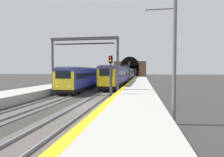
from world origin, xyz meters
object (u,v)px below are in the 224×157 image
object	(u,v)px
railway_signal_near	(111,75)
catenary_mast_near	(174,61)
railway_signal_mid	(129,70)
train_adjacent_platform	(107,75)
railway_signal_far	(136,71)
overhead_signal_gantry	(84,52)
train_main_approaching	(125,74)

from	to	relation	value
railway_signal_near	catenary_mast_near	world-z (taller)	catenary_mast_near
railway_signal_mid	catenary_mast_near	size ratio (longest dim) A/B	0.75
railway_signal_mid	train_adjacent_platform	bearing A→B (deg)	-126.10
railway_signal_far	overhead_signal_gantry	distance (m)	73.36
railway_signal_near	catenary_mast_near	bearing A→B (deg)	35.77
railway_signal_near	catenary_mast_near	size ratio (longest dim) A/B	0.63
railway_signal_mid	railway_signal_far	world-z (taller)	railway_signal_mid
railway_signal_near	overhead_signal_gantry	distance (m)	6.61
railway_signal_far	train_main_approaching	bearing A→B (deg)	-2.67
railway_signal_near	overhead_signal_gantry	bearing A→B (deg)	-137.00
train_main_approaching	catenary_mast_near	xyz separation A→B (m)	(-44.76, -6.75, 1.46)
overhead_signal_gantry	catenary_mast_near	size ratio (longest dim) A/B	1.18
railway_signal_near	overhead_signal_gantry	xyz separation A→B (m)	(4.38, 4.09, 2.78)
train_main_approaching	railway_signal_near	xyz separation A→B (m)	(-37.96, -1.85, 0.44)
railway_signal_far	overhead_signal_gantry	world-z (taller)	overhead_signal_gantry
railway_signal_far	railway_signal_mid	bearing A→B (deg)	0.00
railway_signal_near	railway_signal_far	size ratio (longest dim) A/B	0.90
train_main_approaching	catenary_mast_near	world-z (taller)	catenary_mast_near
train_main_approaching	overhead_signal_gantry	xyz separation A→B (m)	(-33.58, 2.24, 3.21)
railway_signal_mid	overhead_signal_gantry	world-z (taller)	overhead_signal_gantry
railway_signal_near	railway_signal_mid	world-z (taller)	railway_signal_mid
railway_signal_near	railway_signal_mid	xyz separation A→B (m)	(27.15, 0.00, 0.57)
catenary_mast_near	train_adjacent_platform	bearing A→B (deg)	16.23
train_adjacent_platform	overhead_signal_gantry	distance (m)	27.69
catenary_mast_near	railway_signal_mid	bearing A→B (deg)	8.21
train_adjacent_platform	railway_signal_mid	xyz separation A→B (m)	(-4.61, -6.33, 1.22)
train_adjacent_platform	railway_signal_far	bearing A→B (deg)	171.90
train_adjacent_platform	railway_signal_mid	world-z (taller)	railway_signal_mid
railway_signal_far	catenary_mast_near	bearing A→B (deg)	3.32
train_main_approaching	train_adjacent_platform	distance (m)	7.64
train_main_approaching	overhead_signal_gantry	size ratio (longest dim) A/B	6.93
railway_signal_near	railway_signal_far	world-z (taller)	railway_signal_far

